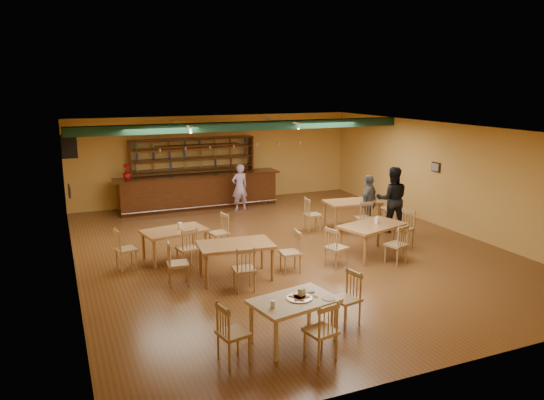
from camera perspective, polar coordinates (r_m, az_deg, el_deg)
name	(u,v)px	position (r m, az deg, el deg)	size (l,w,h in m)	color
floor	(287,249)	(13.13, 1.66, -5.38)	(12.00, 12.00, 0.00)	brown
ceiling_beam	(247,126)	(15.12, -2.73, 8.13)	(10.00, 0.30, 0.25)	#103221
track_rail_left	(181,124)	(15.17, -9.99, 8.24)	(0.05, 2.50, 0.05)	silver
track_rail_right	(283,121)	(16.19, 1.23, 8.70)	(0.05, 2.50, 0.05)	silver
ac_unit	(69,146)	(15.64, -21.39, 5.51)	(0.34, 0.70, 0.48)	silver
picture_left	(69,191)	(12.57, -21.41, 0.93)	(0.04, 0.34, 0.28)	black
picture_right	(436,167)	(15.79, 17.58, 3.47)	(0.04, 0.34, 0.28)	black
bar_counter	(199,191)	(17.41, -8.03, 0.96)	(5.49, 0.85, 1.13)	#371A0B
back_bar_hutch	(194,171)	(17.90, -8.61, 3.14)	(4.25, 0.40, 2.28)	#371A0B
poinsettia	(127,172)	(16.83, -15.69, 3.01)	(0.27, 0.27, 0.49)	#A60F11
dining_table_a	(175,244)	(12.48, -10.63, -4.83)	(1.44, 0.87, 0.72)	#A17039
dining_table_b	(352,214)	(15.16, 8.76, -1.53)	(1.53, 0.92, 0.76)	#A17039
dining_table_c	(236,261)	(11.12, -4.00, -6.69)	(1.55, 0.93, 0.78)	#A17039
dining_table_d	(372,240)	(12.73, 10.93, -4.35)	(1.56, 0.94, 0.78)	#A17039
near_table	(294,320)	(8.56, 2.41, -13.07)	(1.33, 0.86, 0.71)	#CFB68A
pizza_tray	(299,298)	(8.44, 3.03, -10.72)	(0.40, 0.40, 0.01)	silver
parmesan_shaker	(273,304)	(8.11, 0.08, -11.38)	(0.07, 0.07, 0.11)	#EAE5C6
napkin_stack	(307,291)	(8.70, 3.91, -9.96)	(0.20, 0.15, 0.03)	white
pizza_server	(306,295)	(8.54, 3.76, -10.39)	(0.32, 0.09, 0.00)	silver
side_plate	(329,298)	(8.47, 6.26, -10.71)	(0.22, 0.22, 0.01)	white
patron_bar	(240,187)	(16.92, -3.58, 1.41)	(0.56, 0.37, 1.53)	purple
patron_right_a	(392,199)	(14.83, 13.08, 0.08)	(0.89, 0.69, 1.83)	black
patron_right_b	(369,202)	(14.88, 10.58, -0.25)	(0.93, 0.39, 1.58)	slate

